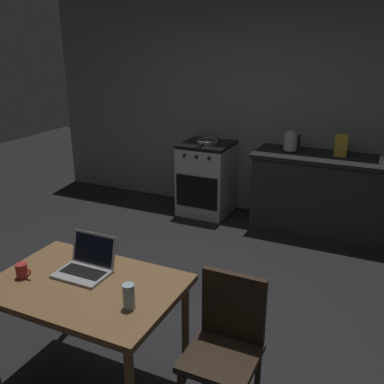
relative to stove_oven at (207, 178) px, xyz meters
name	(u,v)px	position (x,y,z in m)	size (l,w,h in m)	color
ground_plane	(155,317)	(0.53, -2.28, -0.45)	(12.00, 12.00, 0.00)	black
back_wall	(284,100)	(0.83, 0.35, 0.97)	(6.40, 0.10, 2.85)	gray
kitchen_counter	(350,198)	(1.72, 0.00, 0.00)	(2.16, 0.64, 0.90)	#282623
stove_oven	(207,178)	(0.00, 0.00, 0.00)	(0.60, 0.62, 0.90)	#B7BABF
dining_table	(87,295)	(0.52, -3.06, 0.21)	(1.13, 0.77, 0.74)	brown
chair	(226,340)	(1.37, -2.91, 0.06)	(0.40, 0.40, 0.88)	#2D2116
laptop	(86,266)	(0.44, -2.95, 0.33)	(0.32, 0.28, 0.22)	#99999E
electric_kettle	(291,142)	(1.02, 0.00, 0.56)	(0.18, 0.16, 0.24)	black
frying_pan	(207,142)	(0.01, -0.03, 0.48)	(0.26, 0.43, 0.05)	gray
coffee_mug	(22,271)	(0.13, -3.16, 0.33)	(0.11, 0.07, 0.09)	#9E2D28
drinking_glass	(129,296)	(0.90, -3.16, 0.36)	(0.07, 0.07, 0.14)	#99B7C6
cereal_box	(341,145)	(1.57, 0.02, 0.58)	(0.13, 0.05, 0.25)	gold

